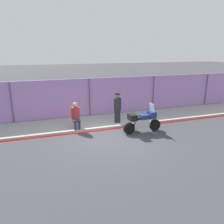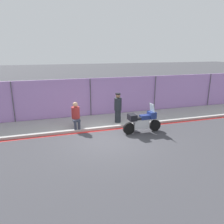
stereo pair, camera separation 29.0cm
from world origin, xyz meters
TOP-DOWN VIEW (x-y plane):
  - ground_plane at (0.00, 0.00)m, footprint 120.00×120.00m
  - sidewalk at (0.00, 2.61)m, footprint 33.00×2.43m
  - curb_paint_stripe at (0.00, 1.31)m, footprint 33.00×0.18m
  - storefront_fence at (0.00, 3.92)m, footprint 31.35×0.17m
  - motorcycle at (1.95, 0.42)m, footprint 2.10×0.54m
  - officer_standing at (1.18, 2.00)m, footprint 0.42×0.42m
  - person_seated_on_curb at (-1.20, 1.88)m, footprint 0.44×0.72m

SIDE VIEW (x-z plane):
  - ground_plane at x=0.00m, z-range 0.00..0.00m
  - curb_paint_stripe at x=0.00m, z-range 0.00..0.01m
  - sidewalk at x=0.00m, z-range 0.00..0.13m
  - motorcycle at x=1.95m, z-range -0.14..1.35m
  - person_seated_on_curb at x=-1.20m, z-range 0.20..1.56m
  - officer_standing at x=1.18m, z-range 0.14..1.83m
  - storefront_fence at x=0.00m, z-range 0.00..2.45m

